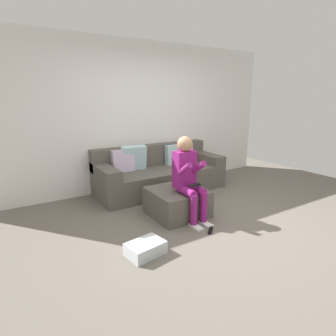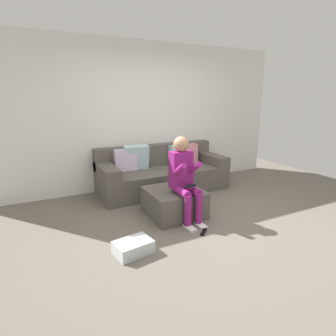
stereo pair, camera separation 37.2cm
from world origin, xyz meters
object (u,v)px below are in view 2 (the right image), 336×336
person_seated (184,175)px  storage_bin (133,247)px  ottoman (174,202)px  remote_near_ottoman (204,232)px  couch_sectional (161,173)px

person_seated → storage_bin: bearing=-150.5°
ottoman → person_seated: (0.06, -0.18, 0.46)m
ottoman → remote_near_ottoman: (0.08, -0.67, -0.18)m
storage_bin → remote_near_ottoman: size_ratio=2.13×
storage_bin → remote_near_ottoman: storage_bin is taller
person_seated → remote_near_ottoman: 0.80m
storage_bin → couch_sectional: bearing=56.4°
couch_sectional → storage_bin: 2.22m
couch_sectional → person_seated: (-0.28, -1.31, 0.33)m
ottoman → remote_near_ottoman: ottoman is taller
storage_bin → remote_near_ottoman: 0.97m
couch_sectional → person_seated: bearing=-102.1°
ottoman → person_seated: 0.49m
ottoman → storage_bin: 1.15m
couch_sectional → remote_near_ottoman: 1.84m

